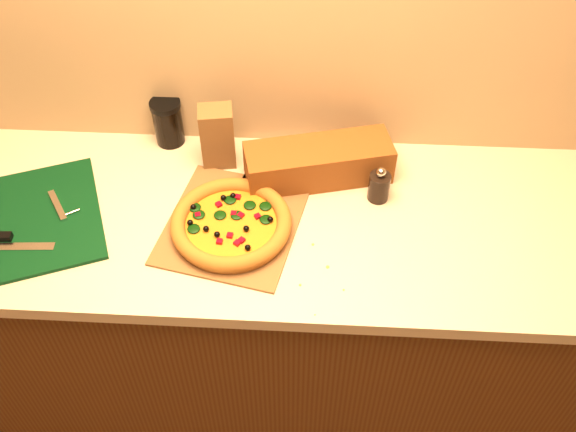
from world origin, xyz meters
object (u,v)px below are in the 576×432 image
object	(u,v)px
rolling_pin	(356,145)
dark_jar	(168,122)
pizza_peel	(234,220)
pizza	(231,224)
cutting_board	(45,218)
pepper_grinder	(379,186)

from	to	relation	value
rolling_pin	dark_jar	size ratio (longest dim) A/B	1.86
pizza_peel	pizza	size ratio (longest dim) A/B	1.69
cutting_board	dark_jar	distance (m)	0.45
pizza_peel	pepper_grinder	size ratio (longest dim) A/B	4.86
rolling_pin	pizza	bearing A→B (deg)	-135.14
pizza	rolling_pin	distance (m)	0.48
cutting_board	pizza_peel	bearing A→B (deg)	-19.24
pizza_peel	dark_jar	size ratio (longest dim) A/B	3.73
cutting_board	pepper_grinder	distance (m)	0.92
rolling_pin	dark_jar	distance (m)	0.57
pepper_grinder	rolling_pin	xyz separation A→B (m)	(-0.06, 0.19, -0.02)
rolling_pin	dark_jar	xyz separation A→B (m)	(-0.57, 0.02, 0.05)
pizza	pepper_grinder	xyz separation A→B (m)	(0.40, 0.15, 0.02)
pizza	rolling_pin	xyz separation A→B (m)	(0.34, 0.34, -0.00)
pizza	pepper_grinder	size ratio (longest dim) A/B	2.87
pizza_peel	rolling_pin	xyz separation A→B (m)	(0.34, 0.30, 0.02)
pizza_peel	cutting_board	distance (m)	0.52
pizza_peel	cutting_board	size ratio (longest dim) A/B	1.16
pizza_peel	rolling_pin	size ratio (longest dim) A/B	2.01
pizza	dark_jar	xyz separation A→B (m)	(-0.23, 0.36, 0.05)
rolling_pin	pizza_peel	bearing A→B (deg)	-138.02
rolling_pin	dark_jar	world-z (taller)	dark_jar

